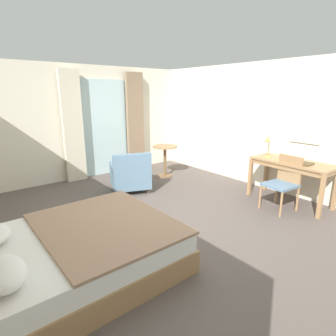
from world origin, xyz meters
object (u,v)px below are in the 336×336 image
object	(u,v)px
desk_chair	(284,180)
writing_desk	(292,166)
bed	(72,254)
armchair_by_window	(130,175)
desk_lamp	(268,142)
closed_book	(302,163)
round_cafe_table	(165,154)

from	to	relation	value
desk_chair	writing_desk	bearing A→B (deg)	10.73
writing_desk	desk_chair	xyz separation A→B (m)	(-0.37, -0.07, -0.16)
bed	armchair_by_window	size ratio (longest dim) A/B	2.22
writing_desk	armchair_by_window	world-z (taller)	armchair_by_window
writing_desk	desk_lamp	xyz separation A→B (m)	(-0.16, 0.41, 0.39)
closed_book	desk_chair	bearing A→B (deg)	157.25
desk_chair	closed_book	distance (m)	0.42
desk_chair	closed_book	world-z (taller)	desk_chair
bed	writing_desk	xyz separation A→B (m)	(3.79, -0.38, 0.40)
writing_desk	round_cafe_table	distance (m)	2.76
bed	desk_chair	distance (m)	3.46
desk_chair	desk_lamp	xyz separation A→B (m)	(0.21, 0.48, 0.56)
desk_chair	desk_lamp	size ratio (longest dim) A/B	2.07
writing_desk	round_cafe_table	size ratio (longest dim) A/B	1.90
desk_lamp	desk_chair	bearing A→B (deg)	-113.53
writing_desk	closed_book	bearing A→B (deg)	-108.99
desk_chair	round_cafe_table	size ratio (longest dim) A/B	1.25
closed_book	armchair_by_window	distance (m)	3.12
bed	desk_lamp	size ratio (longest dim) A/B	4.83
desk_chair	armchair_by_window	world-z (taller)	desk_chair
desk_lamp	closed_book	world-z (taller)	desk_lamp
desk_chair	desk_lamp	world-z (taller)	desk_lamp
bed	desk_lamp	xyz separation A→B (m)	(3.64, 0.03, 0.80)
desk_lamp	round_cafe_table	xyz separation A→B (m)	(-0.59, 2.23, -0.53)
bed	closed_book	distance (m)	3.81
closed_book	round_cafe_table	bearing A→B (deg)	103.45
writing_desk	bed	bearing A→B (deg)	174.25
writing_desk	desk_lamp	distance (m)	0.59
desk_lamp	closed_book	distance (m)	0.68
desk_lamp	armchair_by_window	world-z (taller)	desk_lamp
bed	armchair_by_window	xyz separation A→B (m)	(1.88, 1.90, 0.06)
bed	round_cafe_table	size ratio (longest dim) A/B	2.90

